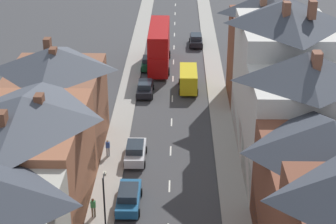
{
  "coord_description": "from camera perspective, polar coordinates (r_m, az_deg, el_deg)",
  "views": [
    {
      "loc": [
        0.67,
        -15.24,
        25.03
      ],
      "look_at": [
        -0.28,
        32.03,
        3.0
      ],
      "focal_mm": 60.0,
      "sensor_mm": 36.0,
      "label": 1
    }
  ],
  "objects": [
    {
      "name": "car_near_silver",
      "position": [
        43.83,
        -4.02,
        -8.61
      ],
      "size": [
        1.9,
        4.51,
        1.63
      ],
      "color": "#236093",
      "rests_on": "ground"
    },
    {
      "name": "street_lamp",
      "position": [
        38.7,
        -6.44,
        -9.45
      ],
      "size": [
        0.2,
        1.12,
        5.5
      ],
      "color": "black",
      "rests_on": "ground"
    },
    {
      "name": "car_parked_left_b",
      "position": [
        70.88,
        -1.97,
        5.01
      ],
      "size": [
        1.9,
        3.81,
        1.65
      ],
      "color": "#144728",
      "rests_on": "ground"
    },
    {
      "name": "pavement_right",
      "position": [
        58.96,
        5.35,
        -0.17
      ],
      "size": [
        2.2,
        104.0,
        0.14
      ],
      "primitive_type": "cube",
      "color": "#A8A399",
      "rests_on": "ground"
    },
    {
      "name": "centre_line_dashes",
      "position": [
        57.02,
        0.36,
        -1.04
      ],
      "size": [
        0.14,
        97.8,
        0.01
      ],
      "color": "silver",
      "rests_on": "ground"
    },
    {
      "name": "car_far_grey",
      "position": [
        63.29,
        -2.35,
        2.47
      ],
      "size": [
        1.9,
        4.37,
        1.61
      ],
      "color": "black",
      "rests_on": "ground"
    },
    {
      "name": "car_parked_right_a",
      "position": [
        49.91,
        -3.33,
        -4.03
      ],
      "size": [
        1.9,
        4.27,
        1.71
      ],
      "color": "silver",
      "rests_on": "ground"
    },
    {
      "name": "car_mid_black",
      "position": [
        79.93,
        2.86,
        7.34
      ],
      "size": [
        1.9,
        4.58,
        1.67
      ],
      "color": "black",
      "rests_on": "ground"
    },
    {
      "name": "pedestrian_mid_right",
      "position": [
        50.46,
        -6.13,
        -3.56
      ],
      "size": [
        0.36,
        0.22,
        1.61
      ],
      "color": "gray",
      "rests_on": "pavement_left"
    },
    {
      "name": "pavement_left",
      "position": [
        59.08,
        -4.56,
        -0.09
      ],
      "size": [
        2.2,
        104.0,
        0.14
      ],
      "primitive_type": "cube",
      "color": "#A8A399",
      "rests_on": "ground"
    },
    {
      "name": "terrace_row_right",
      "position": [
        37.85,
        15.64,
        -6.12
      ],
      "size": [
        8.0,
        59.51,
        13.82
      ],
      "color": "beige",
      "rests_on": "ground"
    },
    {
      "name": "double_decker_bus_lead",
      "position": [
        71.06,
        -0.91,
        6.77
      ],
      "size": [
        2.74,
        10.8,
        5.3
      ],
      "color": "#B70F0F",
      "rests_on": "ground"
    },
    {
      "name": "delivery_van",
      "position": [
        64.43,
        2.08,
        3.4
      ],
      "size": [
        2.2,
        5.2,
        2.41
      ],
      "color": "yellow",
      "rests_on": "ground"
    },
    {
      "name": "pedestrian_mid_left",
      "position": [
        42.64,
        -7.61,
        -9.51
      ],
      "size": [
        0.36,
        0.22,
        1.61
      ],
      "color": "brown",
      "rests_on": "pavement_left"
    }
  ]
}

